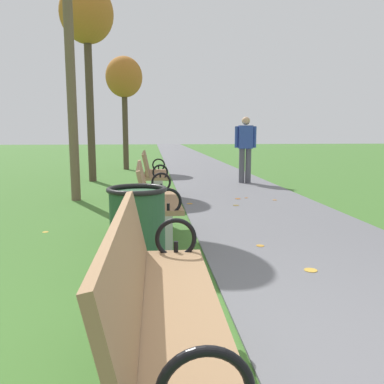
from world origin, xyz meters
name	(u,v)px	position (x,y,z in m)	size (l,w,h in m)	color
paved_walkway	(187,157)	(1.22, 18.00, 0.01)	(2.43, 44.00, 0.02)	slate
park_bench_1	(160,306)	(-0.50, 0.03, 0.49)	(0.49, 1.60, 0.90)	#93704C
park_bench_2	(155,199)	(-0.50, 2.91, 0.49)	(0.50, 1.61, 0.90)	#93704C
park_bench_3	(153,174)	(-0.50, 5.79, 0.49)	(0.47, 1.60, 0.90)	#93704C
tree_3	(87,18)	(-2.07, 8.73, 4.04)	(1.31, 1.31, 4.88)	#4C3D2D
tree_4	(124,79)	(-1.41, 11.96, 3.01)	(1.21, 1.21, 3.76)	#4C3D2D
pedestrian_walking	(245,146)	(1.77, 7.87, 0.93)	(0.53, 0.25, 1.62)	#4C4C56
trash_bin	(138,238)	(-0.65, 1.43, 0.42)	(0.48, 0.48, 0.84)	#234C2D
scattered_leaves	(206,240)	(0.09, 2.77, 0.01)	(4.46, 9.81, 0.02)	gold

